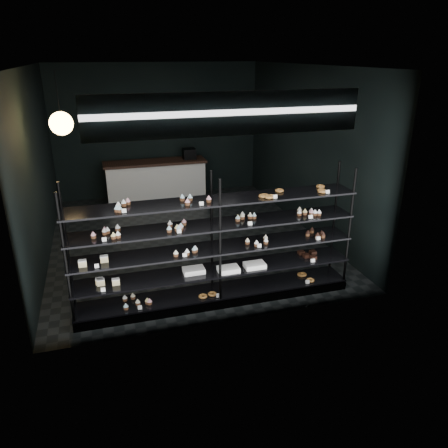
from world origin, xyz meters
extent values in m
cube|color=black|center=(0.00, 0.00, 0.01)|extent=(5.00, 6.00, 0.01)
cube|color=black|center=(0.00, 0.00, 3.20)|extent=(5.00, 6.00, 0.01)
cube|color=black|center=(0.00, 3.00, 1.60)|extent=(5.00, 0.01, 3.20)
cube|color=black|center=(0.00, -3.00, 1.60)|extent=(5.00, 0.01, 3.20)
cube|color=black|center=(-2.50, 0.00, 1.60)|extent=(0.01, 6.00, 3.20)
cube|color=black|center=(2.50, 0.00, 1.60)|extent=(0.01, 6.00, 3.20)
cube|color=black|center=(-0.04, -2.45, 0.06)|extent=(4.00, 0.50, 0.12)
cylinder|color=black|center=(-2.01, -2.67, 0.99)|extent=(0.04, 0.04, 1.85)
cylinder|color=black|center=(-2.01, -2.23, 0.99)|extent=(0.04, 0.04, 1.85)
cylinder|color=black|center=(-0.04, -2.67, 0.99)|extent=(0.04, 0.04, 1.85)
cylinder|color=black|center=(-0.04, -2.23, 0.99)|extent=(0.04, 0.04, 1.85)
cylinder|color=black|center=(1.93, -2.67, 0.99)|extent=(0.04, 0.04, 1.85)
cylinder|color=black|center=(1.93, -2.23, 0.99)|extent=(0.04, 0.04, 1.85)
cube|color=black|center=(-0.04, -2.45, 0.15)|extent=(4.00, 0.50, 0.03)
cube|color=black|center=(-0.04, -2.45, 0.50)|extent=(4.00, 0.50, 0.02)
cube|color=black|center=(-0.04, -2.45, 0.85)|extent=(4.00, 0.50, 0.02)
cube|color=black|center=(-0.04, -2.45, 1.20)|extent=(4.00, 0.50, 0.02)
cube|color=black|center=(-0.04, -2.45, 1.55)|extent=(4.00, 0.50, 0.02)
cube|color=white|center=(-1.28, -2.63, 1.59)|extent=(0.06, 0.04, 0.06)
cube|color=white|center=(-0.31, -2.63, 1.59)|extent=(0.06, 0.04, 0.06)
cube|color=white|center=(0.78, -2.63, 1.59)|extent=(0.05, 0.04, 0.06)
cube|color=white|center=(1.56, -2.63, 1.59)|extent=(0.06, 0.04, 0.06)
cube|color=white|center=(-1.49, -2.63, 1.24)|extent=(0.06, 0.04, 0.06)
cube|color=white|center=(-0.57, -2.63, 1.24)|extent=(0.05, 0.04, 0.06)
cube|color=white|center=(0.40, -2.63, 1.24)|extent=(0.06, 0.04, 0.06)
cube|color=white|center=(1.32, -2.63, 1.24)|extent=(0.06, 0.04, 0.06)
cube|color=white|center=(-1.63, -2.63, 0.89)|extent=(0.06, 0.04, 0.06)
cube|color=white|center=(-0.47, -2.63, 0.89)|extent=(0.06, 0.04, 0.06)
cube|color=white|center=(0.58, -2.63, 0.89)|extent=(0.05, 0.04, 0.06)
cube|color=white|center=(1.48, -2.63, 0.89)|extent=(0.06, 0.04, 0.06)
cube|color=white|center=(-1.56, -2.63, 0.54)|extent=(0.06, 0.04, 0.06)
cube|color=white|center=(1.39, -2.63, 0.54)|extent=(0.06, 0.04, 0.06)
cube|color=white|center=(-1.16, -2.63, 0.19)|extent=(0.06, 0.04, 0.06)
cube|color=white|center=(-0.05, -2.63, 0.19)|extent=(0.05, 0.04, 0.06)
cube|color=white|center=(1.31, -2.63, 0.19)|extent=(0.06, 0.04, 0.06)
cube|color=#0D1A44|center=(0.00, -2.92, 2.75)|extent=(3.20, 0.04, 0.45)
cube|color=white|center=(0.00, -2.94, 2.75)|extent=(3.30, 0.02, 0.50)
cylinder|color=black|center=(-1.95, -1.03, 2.90)|extent=(0.01, 0.01, 0.56)
sphere|color=#F3B055|center=(-1.95, -1.03, 2.45)|extent=(0.33, 0.33, 0.33)
cube|color=silver|center=(-0.19, 2.50, 0.46)|extent=(2.34, 0.60, 0.92)
cube|color=black|center=(-0.19, 2.50, 0.95)|extent=(2.43, 0.65, 0.06)
cube|color=black|center=(0.65, 2.50, 1.10)|extent=(0.30, 0.30, 0.25)
camera|label=1|loc=(-1.50, -7.82, 3.41)|focal=35.00mm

